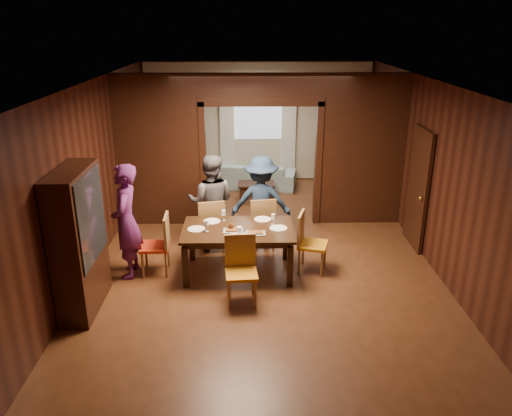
{
  "coord_description": "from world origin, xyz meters",
  "views": [
    {
      "loc": [
        -0.25,
        -7.65,
        3.78
      ],
      "look_at": [
        -0.13,
        -0.4,
        1.05
      ],
      "focal_mm": 35.0,
      "sensor_mm": 36.0,
      "label": 1
    }
  ],
  "objects_px": {
    "coffee_table": "(256,192)",
    "chair_left": "(155,245)",
    "person_grey": "(211,202)",
    "chair_right": "(313,243)",
    "chair_near": "(241,272)",
    "person_navy": "(261,202)",
    "hutch": "(79,241)",
    "sofa": "(253,175)",
    "person_purple": "(126,221)",
    "dining_table": "(238,251)",
    "chair_far_l": "(211,224)",
    "chair_far_r": "(261,222)"
  },
  "relations": [
    {
      "from": "sofa",
      "to": "chair_near",
      "type": "bearing_deg",
      "value": 96.82
    },
    {
      "from": "person_grey",
      "to": "chair_right",
      "type": "relative_size",
      "value": 1.75
    },
    {
      "from": "chair_left",
      "to": "coffee_table",
      "type": "bearing_deg",
      "value": 151.87
    },
    {
      "from": "person_navy",
      "to": "chair_right",
      "type": "height_order",
      "value": "person_navy"
    },
    {
      "from": "person_navy",
      "to": "coffee_table",
      "type": "distance_m",
      "value": 2.45
    },
    {
      "from": "coffee_table",
      "to": "chair_near",
      "type": "distance_m",
      "value": 4.35
    },
    {
      "from": "person_grey",
      "to": "dining_table",
      "type": "distance_m",
      "value": 1.16
    },
    {
      "from": "person_purple",
      "to": "chair_far_l",
      "type": "xyz_separation_m",
      "value": [
        1.22,
        0.87,
        -0.42
      ]
    },
    {
      "from": "sofa",
      "to": "chair_near",
      "type": "relative_size",
      "value": 2.09
    },
    {
      "from": "chair_near",
      "to": "coffee_table",
      "type": "bearing_deg",
      "value": 81.5
    },
    {
      "from": "dining_table",
      "to": "coffee_table",
      "type": "bearing_deg",
      "value": 84.33
    },
    {
      "from": "chair_left",
      "to": "chair_near",
      "type": "xyz_separation_m",
      "value": [
        1.37,
        -0.92,
        0.0
      ]
    },
    {
      "from": "coffee_table",
      "to": "person_navy",
      "type": "bearing_deg",
      "value": -88.93
    },
    {
      "from": "chair_left",
      "to": "person_purple",
      "type": "bearing_deg",
      "value": -83.89
    },
    {
      "from": "person_purple",
      "to": "chair_far_r",
      "type": "height_order",
      "value": "person_purple"
    },
    {
      "from": "coffee_table",
      "to": "hutch",
      "type": "bearing_deg",
      "value": -119.23
    },
    {
      "from": "dining_table",
      "to": "chair_far_l",
      "type": "bearing_deg",
      "value": 120.36
    },
    {
      "from": "person_navy",
      "to": "coffee_table",
      "type": "bearing_deg",
      "value": -86.11
    },
    {
      "from": "person_navy",
      "to": "chair_near",
      "type": "bearing_deg",
      "value": 83.36
    },
    {
      "from": "dining_table",
      "to": "chair_near",
      "type": "bearing_deg",
      "value": -86.27
    },
    {
      "from": "hutch",
      "to": "chair_far_r",
      "type": "bearing_deg",
      "value": 37.08
    },
    {
      "from": "coffee_table",
      "to": "chair_left",
      "type": "xyz_separation_m",
      "value": [
        -1.65,
        -3.41,
        0.28
      ]
    },
    {
      "from": "person_purple",
      "to": "person_navy",
      "type": "bearing_deg",
      "value": 114.73
    },
    {
      "from": "person_navy",
      "to": "sofa",
      "type": "distance_m",
      "value": 3.37
    },
    {
      "from": "person_purple",
      "to": "chair_far_l",
      "type": "distance_m",
      "value": 1.56
    },
    {
      "from": "chair_far_r",
      "to": "chair_near",
      "type": "xyz_separation_m",
      "value": [
        -0.33,
        -1.82,
        0.0
      ]
    },
    {
      "from": "sofa",
      "to": "chair_near",
      "type": "distance_m",
      "value": 5.29
    },
    {
      "from": "sofa",
      "to": "coffee_table",
      "type": "bearing_deg",
      "value": 102.82
    },
    {
      "from": "sofa",
      "to": "chair_far_l",
      "type": "xyz_separation_m",
      "value": [
        -0.77,
        -3.54,
        0.19
      ]
    },
    {
      "from": "sofa",
      "to": "chair_right",
      "type": "distance_m",
      "value": 4.43
    },
    {
      "from": "chair_far_l",
      "to": "chair_near",
      "type": "distance_m",
      "value": 1.82
    },
    {
      "from": "chair_right",
      "to": "hutch",
      "type": "xyz_separation_m",
      "value": [
        -3.3,
        -1.02,
        0.52
      ]
    },
    {
      "from": "person_purple",
      "to": "chair_right",
      "type": "xyz_separation_m",
      "value": [
        2.89,
        0.08,
        -0.42
      ]
    },
    {
      "from": "chair_far_r",
      "to": "person_navy",
      "type": "bearing_deg",
      "value": -99.66
    },
    {
      "from": "chair_far_l",
      "to": "chair_far_r",
      "type": "height_order",
      "value": "same"
    },
    {
      "from": "sofa",
      "to": "chair_right",
      "type": "bearing_deg",
      "value": 110.97
    },
    {
      "from": "sofa",
      "to": "chair_left",
      "type": "height_order",
      "value": "chair_left"
    },
    {
      "from": "person_grey",
      "to": "person_navy",
      "type": "bearing_deg",
      "value": -167.72
    },
    {
      "from": "person_navy",
      "to": "dining_table",
      "type": "distance_m",
      "value": 1.2
    },
    {
      "from": "person_navy",
      "to": "hutch",
      "type": "xyz_separation_m",
      "value": [
        -2.51,
        -2.03,
        0.18
      ]
    },
    {
      "from": "sofa",
      "to": "dining_table",
      "type": "distance_m",
      "value": 4.39
    },
    {
      "from": "dining_table",
      "to": "chair_far_r",
      "type": "height_order",
      "value": "chair_far_r"
    },
    {
      "from": "chair_near",
      "to": "person_navy",
      "type": "bearing_deg",
      "value": 75.75
    },
    {
      "from": "person_purple",
      "to": "person_navy",
      "type": "xyz_separation_m",
      "value": [
        2.09,
        1.09,
        -0.09
      ]
    },
    {
      "from": "sofa",
      "to": "chair_far_r",
      "type": "bearing_deg",
      "value": 100.94
    },
    {
      "from": "chair_far_r",
      "to": "chair_right",
      "type": "bearing_deg",
      "value": 122.86
    },
    {
      "from": "coffee_table",
      "to": "chair_right",
      "type": "xyz_separation_m",
      "value": [
        0.84,
        -3.38,
        0.28
      ]
    },
    {
      "from": "dining_table",
      "to": "chair_near",
      "type": "height_order",
      "value": "chair_near"
    },
    {
      "from": "chair_far_r",
      "to": "hutch",
      "type": "height_order",
      "value": "hutch"
    },
    {
      "from": "person_purple",
      "to": "chair_far_l",
      "type": "height_order",
      "value": "person_purple"
    }
  ]
}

